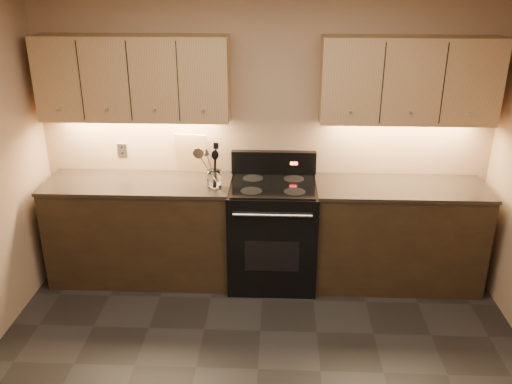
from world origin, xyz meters
TOP-DOWN VIEW (x-y plane):
  - wall_back at (0.00, 2.00)m, footprint 4.00×0.04m
  - counter_left at (-1.10, 1.70)m, footprint 1.62×0.62m
  - counter_right at (1.18, 1.70)m, footprint 1.46×0.62m
  - stove at (0.08, 1.68)m, footprint 0.76×0.68m
  - upper_cab_left at (-1.10, 1.85)m, footprint 1.60×0.30m
  - upper_cab_right at (1.18, 1.85)m, footprint 1.44×0.30m
  - outlet_plate at (-1.30, 1.99)m, footprint 0.08×0.01m
  - utensil_crock at (-0.42, 1.61)m, footprint 0.13×0.13m
  - cutting_board at (-0.66, 1.96)m, footprint 0.30×0.11m
  - black_spoon at (-0.42, 1.62)m, footprint 0.09×0.12m
  - black_turner at (-0.41, 1.59)m, footprint 0.11×0.16m
  - steel_spatula at (-0.39, 1.61)m, footprint 0.20×0.12m
  - steel_skimmer at (-0.38, 1.59)m, footprint 0.26×0.10m

SIDE VIEW (x-z plane):
  - counter_left at x=-1.10m, z-range 0.00..0.93m
  - counter_right at x=1.18m, z-range 0.00..0.93m
  - stove at x=0.08m, z-range -0.09..1.05m
  - utensil_crock at x=-0.42m, z-range 0.92..1.07m
  - black_spoon at x=-0.42m, z-range 0.94..1.27m
  - cutting_board at x=-0.66m, z-range 0.93..1.30m
  - steel_spatula at x=-0.39m, z-range 0.94..1.29m
  - outlet_plate at x=-1.30m, z-range 1.06..1.18m
  - steel_skimmer at x=-0.38m, z-range 0.95..1.30m
  - black_turner at x=-0.41m, z-range 0.94..1.33m
  - wall_back at x=0.00m, z-range 0.00..2.60m
  - upper_cab_left at x=-1.10m, z-range 1.45..2.15m
  - upper_cab_right at x=1.18m, z-range 1.45..2.15m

